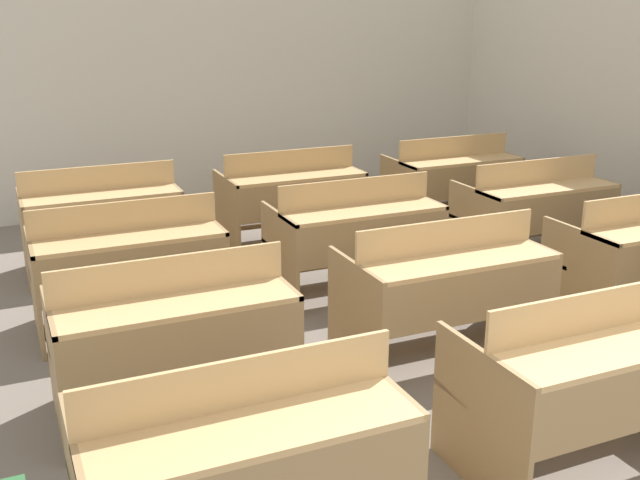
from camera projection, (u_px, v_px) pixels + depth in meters
The scene contains 11 objects.
wall_back at pixel (223, 76), 8.34m from camera, with size 6.70×0.06×2.91m.
bench_front_left at pixel (244, 461), 2.95m from camera, with size 1.28×0.75×0.92m.
bench_front_center at pixel (593, 375), 3.63m from camera, with size 1.28×0.75×0.92m.
bench_second_left at pixel (174, 333), 4.11m from camera, with size 1.28×0.75×0.92m.
bench_second_center at pixel (446, 286), 4.79m from camera, with size 1.28×0.75×0.92m.
bench_third_left at pixel (128, 263), 5.23m from camera, with size 1.28×0.75×0.92m.
bench_third_center at pixel (356, 233), 5.90m from camera, with size 1.28×0.75×0.92m.
bench_third_right at pixel (536, 209), 6.61m from camera, with size 1.28×0.75×0.92m.
bench_back_left at pixel (102, 217), 6.36m from camera, with size 1.28×0.75×0.92m.
bench_back_center at pixel (291, 196), 7.05m from camera, with size 1.28×0.75×0.92m.
bench_back_right at pixel (453, 179), 7.75m from camera, with size 1.28×0.75×0.92m.
Camera 1 is at (-2.45, -1.29, 2.20)m, focal length 42.00 mm.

